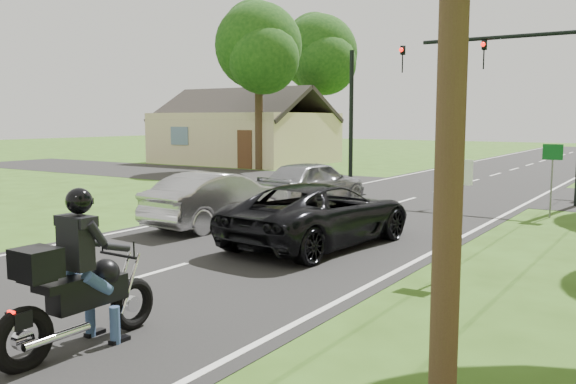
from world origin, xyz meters
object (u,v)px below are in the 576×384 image
Objects in this scene: silver_sedan at (219,199)px; traffic_signal at (523,80)px; silver_suv at (312,182)px; sign_green at (552,163)px; motorcycle_rider at (76,287)px; dark_suv at (320,214)px; sign_white at (457,189)px.

traffic_signal reaches higher than silver_sedan.
sign_green reaches higher than silver_suv.
motorcycle_rider reaches higher than dark_suv.
motorcycle_rider is 0.55× the size of silver_sedan.
motorcycle_rider is 8.82m from silver_sedan.
sign_green reaches higher than dark_suv.
silver_sedan is at bearing 166.20° from sign_white.
silver_sedan is 2.04× the size of sign_white.
silver_suv is (-4.18, 12.60, -0.05)m from motorcycle_rider.
sign_white is at bearing -91.43° from sign_green.
silver_suv is 0.68× the size of traffic_signal.
sign_white reaches higher than motorcycle_rider.
sign_white reaches higher than silver_suv.
traffic_signal is (2.07, 9.97, 3.42)m from dark_suv.
silver_suv is at bearing -51.84° from dark_suv.
sign_white is at bearing 142.22° from silver_suv.
silver_sedan reaches higher than dark_suv.
sign_white reaches higher than dark_suv.
silver_suv is at bearing 136.62° from sign_white.
silver_sedan is (-4.19, 7.76, -0.08)m from motorcycle_rider.
sign_green is at bearing 78.44° from motorcycle_rider.
silver_sedan is 9.55m from sign_green.
traffic_signal is at bearing -135.59° from silver_suv.
sign_green is (2.94, 14.06, 0.79)m from motorcycle_rider.
sign_green is (7.13, 6.30, 0.87)m from silver_sedan.
dark_suv is 1.17× the size of silver_suv.
traffic_signal is 3.00× the size of sign_green.
silver_sedan is at bearing -120.85° from traffic_signal.
dark_suv is at bearing 163.02° from sign_white.
traffic_signal is at bearing 85.64° from motorcycle_rider.
sign_green is at bearing 88.57° from sign_white.
dark_suv is (-0.69, 7.11, -0.09)m from motorcycle_rider.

